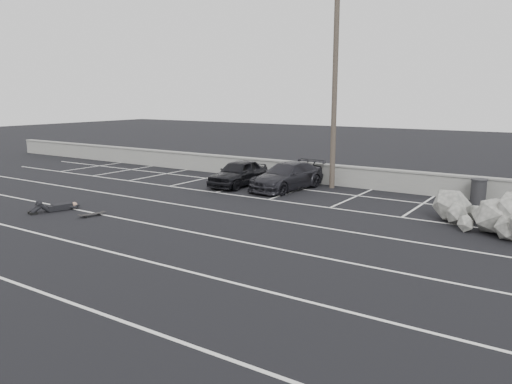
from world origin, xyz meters
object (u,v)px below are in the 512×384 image
Objects in this scene: trash_bin at (478,191)px; person at (62,204)px; riprap_pile at (497,215)px; car_left at (238,173)px; car_right at (287,176)px; skateboard at (92,214)px; utility_pole at (335,88)px.

person is (-13.88, -10.64, -0.30)m from trash_bin.
riprap_pile reaches higher than person.
car_left reaches higher than car_right.
skateboard is (-0.90, -8.47, -0.59)m from car_left.
skateboard is at bearing 13.50° from person.
skateboard is (-5.15, -10.60, -4.86)m from utility_pole.
trash_bin is 0.25× the size of riprap_pile.
trash_bin is (6.81, 0.10, -4.39)m from utility_pole.
trash_bin is at bearing 57.44° from skateboard.
riprap_pile reaches higher than skateboard.
car_right reaches higher than riprap_pile.
car_left is 0.40× the size of utility_pole.
trash_bin is 16.05m from skateboard.
car_left is 8.54m from skateboard.
car_left is 0.90× the size of riprap_pile.
riprap_pile is at bearing 37.99° from person.
car_left is at bearing 170.53° from riprap_pile.
skateboard is at bearing -115.90° from utility_pole.
car_right is (2.56, 0.53, -0.00)m from car_left.
car_left is 2.62m from car_right.
person is at bearing -123.88° from utility_pole.
person is (-2.83, -8.41, -0.42)m from car_left.
car_left is 11.28m from trash_bin.
skateboard is (-3.46, -9.00, -0.58)m from car_right.
trash_bin is at bearing 9.54° from car_left.
utility_pole is (1.68, 1.60, 4.27)m from car_right.
person is 3.04× the size of skateboard.
car_left reaches higher than riprap_pile.
car_left reaches higher than trash_bin.
utility_pole is (4.25, 2.13, 4.27)m from car_left.
car_left reaches higher than person.
car_left is at bearing 86.74° from person.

